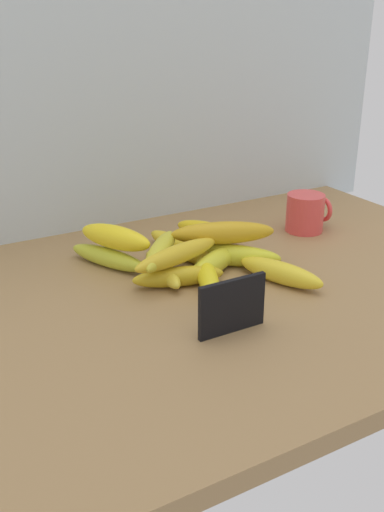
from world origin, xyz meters
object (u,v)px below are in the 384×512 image
banana_6 (281,273)px  banana_8 (210,231)px  banana_11 (115,237)px  banana_10 (223,233)px  banana_12 (177,255)px  banana_1 (183,248)px  banana_0 (178,277)px  banana_7 (207,277)px  banana_4 (162,269)px  chalkboard_sign (232,308)px  banana_3 (108,258)px  coffee_mug (306,213)px  banana_2 (214,262)px  banana_9 (161,251)px  banana_5 (231,255)px

banana_6 → banana_8: 23.48cm
banana_6 → banana_11: bearing=136.4°
banana_11 → banana_10: bearing=-26.4°
banana_12 → banana_1: bearing=56.2°
banana_0 → banana_7: 4.90cm
banana_4 → banana_12: 4.78cm
chalkboard_sign → banana_7: (4.84, 14.87, -2.12)cm
banana_6 → banana_7: 12.74cm
banana_1 → banana_3: 14.30cm
banana_4 → banana_7: size_ratio=0.99×
coffee_mug → banana_0: 38.05cm
banana_6 → banana_12: size_ratio=0.87×
banana_6 → banana_11: 30.26cm
coffee_mug → banana_1: bearing=179.7°
banana_12 → banana_11: bearing=119.0°
banana_0 → banana_12: (0.54, 1.42, 3.43)cm
chalkboard_sign → banana_12: (1.15, 18.74, 1.31)cm
banana_0 → banana_2: size_ratio=1.03×
banana_1 → banana_6: (9.11, -18.37, 0.10)cm
banana_0 → banana_7: bearing=-30.2°
banana_4 → coffee_mug: bearing=9.4°
chalkboard_sign → banana_3: (-6.64, 30.93, -2.10)cm
banana_0 → banana_8: 22.41cm
banana_2 → banana_3: 19.40cm
coffee_mug → banana_0: coffee_mug is taller
banana_3 → banana_8: banana_8 is taller
coffee_mug → banana_1: size_ratio=0.45×
banana_8 → banana_10: banana_10 is taller
banana_11 → banana_4: bearing=-59.9°
banana_6 → banana_9: bearing=143.9°
banana_8 → banana_9: bearing=-146.4°
banana_4 → banana_8: 20.28cm
banana_8 → banana_1: bearing=-150.7°
banana_0 → banana_5: 12.96cm
banana_5 → banana_2: bearing=-167.6°
banana_1 → banana_4: size_ratio=1.32×
banana_11 → banana_0: bearing=-65.7°
banana_0 → banana_4: (-0.86, 4.35, -0.07)cm
banana_3 → banana_4: banana_3 is taller
banana_6 → banana_12: 18.10cm
banana_1 → banana_12: banana_12 is taller
banana_4 → banana_10: banana_10 is taller
coffee_mug → banana_4: bearing=-170.6°
banana_2 → banana_10: (3.37, 2.37, 4.16)cm
banana_8 → banana_9: (-16.85, -11.20, 3.20)cm
coffee_mug → banana_2: 29.56cm
banana_3 → banana_12: 14.86cm
banana_7 → coffee_mug: bearing=22.0°
banana_1 → banana_10: bearing=-52.5°
banana_6 → banana_0: bearing=154.2°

